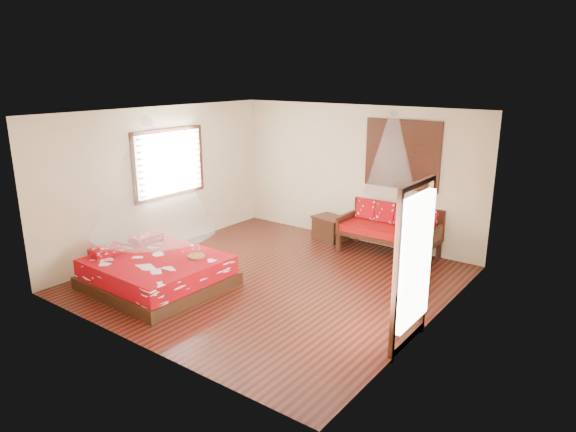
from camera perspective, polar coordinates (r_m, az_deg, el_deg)
name	(u,v)px	position (r m, az deg, el deg)	size (l,w,h in m)	color
room	(272,200)	(8.40, -1.79, 1.77)	(5.54, 5.54, 2.84)	black
bed	(157,272)	(8.76, -14.40, -6.02)	(2.12, 1.92, 0.64)	black
daybed	(391,228)	(10.09, 11.32, -1.29)	(1.89, 0.84, 0.97)	black
storage_chest	(331,228)	(10.85, 4.75, -1.33)	(0.81, 0.66, 0.49)	black
shutter_panel	(402,155)	(10.08, 12.56, 6.67)	(1.52, 0.06, 1.32)	black
window_left	(169,163)	(10.33, -13.04, 5.74)	(0.10, 1.74, 1.34)	black
glazed_door	(412,266)	(6.68, 13.59, -5.42)	(0.08, 1.02, 2.16)	black
wine_tray	(196,254)	(8.53, -10.18, -4.14)	(0.29, 0.29, 0.23)	brown
mosquito_net_main	(150,177)	(8.30, -15.07, 4.25)	(1.97, 1.97, 1.80)	white
mosquito_net_daybed	(392,152)	(9.64, 11.44, 6.94)	(0.95, 0.95, 1.50)	white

